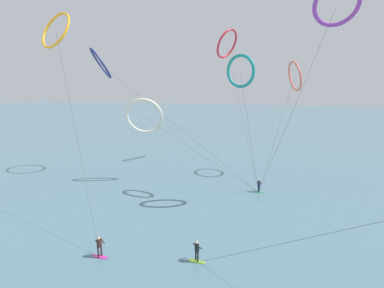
{
  "coord_description": "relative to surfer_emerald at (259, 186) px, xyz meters",
  "views": [
    {
      "loc": [
        7.09,
        -1.62,
        13.02
      ],
      "look_at": [
        0.0,
        21.15,
        8.12
      ],
      "focal_mm": 26.28,
      "sensor_mm": 36.0,
      "label": 1
    }
  ],
  "objects": [
    {
      "name": "surfer_lime",
      "position": [
        -3.39,
        -15.92,
        0.0
      ],
      "size": [
        1.4,
        0.73,
        1.7
      ],
      "rotation": [
        0.0,
        0.0,
        5.57
      ],
      "color": "#8CC62D",
      "rests_on": "ground"
    },
    {
      "name": "kite_crimson",
      "position": [
        -7.04,
        14.01,
        19.06
      ],
      "size": [
        9.09,
        16.78,
        22.21
      ],
      "rotation": [
        0.0,
        0.0,
        4.34
      ],
      "color": "red",
      "rests_on": "ground"
    },
    {
      "name": "kite_violet",
      "position": [
        6.39,
        -3.0,
        19.71
      ],
      "size": [
        8.58,
        4.37,
        22.46
      ],
      "rotation": [
        0.0,
        0.0,
        3.19
      ],
      "color": "purple",
      "rests_on": "ground"
    },
    {
      "name": "surfer_emerald",
      "position": [
        0.0,
        0.0,
        0.0
      ],
      "size": [
        1.4,
        0.7,
        1.7
      ],
      "rotation": [
        0.0,
        0.0,
        4.26
      ],
      "color": "#199351",
      "rests_on": "ground"
    },
    {
      "name": "surfer_magenta",
      "position": [
        -10.7,
        -17.57,
        0.0
      ],
      "size": [
        1.4,
        0.66,
        1.7
      ],
      "rotation": [
        0.0,
        0.0,
        4.4
      ],
      "color": "#CC288E",
      "rests_on": "ground"
    },
    {
      "name": "kite_teal",
      "position": [
        -2.46,
        -2.3,
        13.82
      ],
      "size": [
        4.26,
        3.41,
        16.49
      ],
      "rotation": [
        0.0,
        0.0,
        2.68
      ],
      "color": "teal",
      "rests_on": "ground"
    },
    {
      "name": "kite_ivory",
      "position": [
        -15.29,
        -0.3,
        8.33
      ],
      "size": [
        17.96,
        2.94,
        11.61
      ],
      "rotation": [
        0.0,
        0.0,
        3.37
      ],
      "color": "silver",
      "rests_on": "ground"
    },
    {
      "name": "sea_water",
      "position": [
        -5.2,
        73.67,
        -0.78
      ],
      "size": [
        400.0,
        200.0,
        0.08
      ],
      "primitive_type": "cube",
      "color": "slate",
      "rests_on": "ground"
    },
    {
      "name": "kite_amber",
      "position": [
        -22.46,
        -6.96,
        18.31
      ],
      "size": [
        14.3,
        12.37,
        21.27
      ],
      "rotation": [
        0.0,
        0.0,
        6.0
      ],
      "color": "orange",
      "rests_on": "ground"
    },
    {
      "name": "kite_navy",
      "position": [
        -23.21,
        2.15,
        15.45
      ],
      "size": [
        25.93,
        5.73,
        18.47
      ],
      "rotation": [
        0.0,
        0.0,
        2.24
      ],
      "color": "navy",
      "rests_on": "ground"
    },
    {
      "name": "kite_coral",
      "position": [
        3.64,
        8.61,
        13.6
      ],
      "size": [
        4.99,
        10.89,
        16.54
      ],
      "rotation": [
        0.0,
        0.0,
        1.89
      ],
      "color": "#EA7260",
      "rests_on": "ground"
    }
  ]
}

